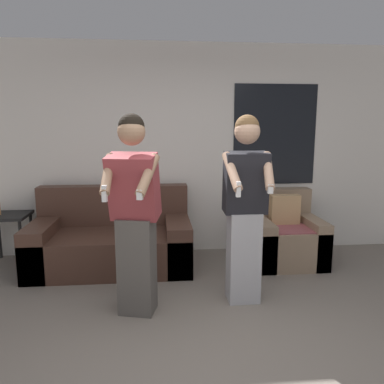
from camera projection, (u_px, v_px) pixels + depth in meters
The scene contains 7 objects.
ground_plane at pixel (216, 373), 2.56m from camera, with size 14.00×14.00×0.00m, color slate.
wall_back at pixel (187, 150), 4.88m from camera, with size 6.22×0.07×2.70m.
couch at pixel (112, 241), 4.48m from camera, with size 1.85×0.98×0.93m.
armchair at pixel (284, 236), 4.66m from camera, with size 0.82×0.86×0.87m.
side_table at pixel (8, 222), 4.54m from camera, with size 0.48×0.46×0.76m.
person_left at pixel (135, 214), 3.23m from camera, with size 0.49×0.58×1.77m.
person_right at pixel (245, 208), 3.47m from camera, with size 0.46×0.47×1.77m.
Camera 1 is at (-0.38, -2.27, 1.67)m, focal length 35.00 mm.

